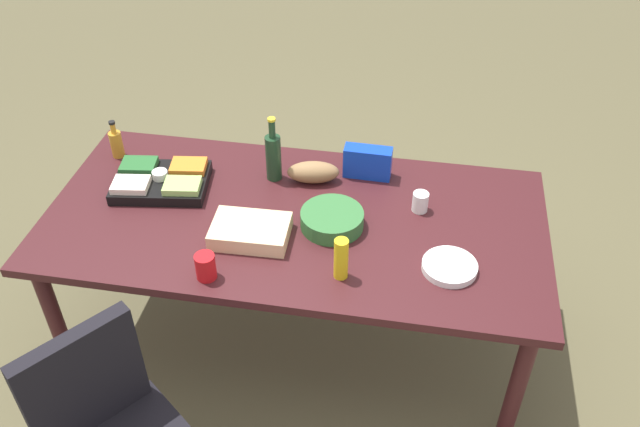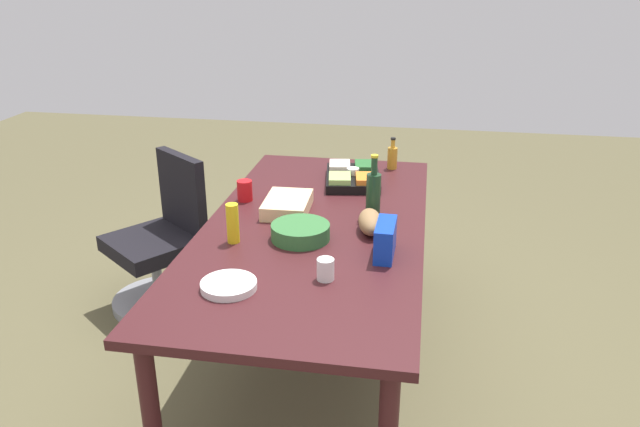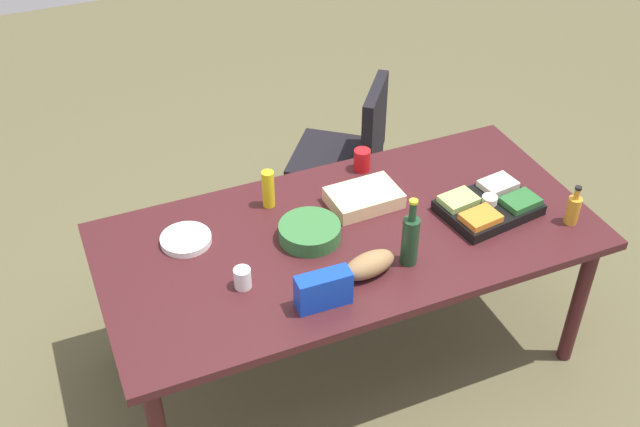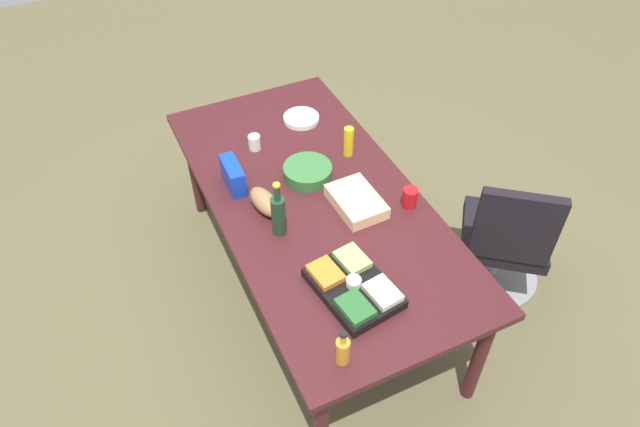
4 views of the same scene
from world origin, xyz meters
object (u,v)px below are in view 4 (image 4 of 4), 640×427
(office_chair, at_px, (502,247))
(bread_loaf, at_px, (265,202))
(chip_bag_blue, at_px, (233,175))
(wine_bottle, at_px, (278,214))
(sheet_cake, at_px, (356,201))
(salad_bowl, at_px, (308,172))
(mustard_bottle, at_px, (349,142))
(dressing_bottle, at_px, (343,350))
(paper_plate_stack, at_px, (301,118))
(paper_cup, at_px, (254,142))
(red_solo_cup, at_px, (410,198))
(veggie_tray, at_px, (353,286))
(conference_table, at_px, (315,208))

(office_chair, xyz_separation_m, bread_loaf, (-0.47, -1.28, 0.48))
(office_chair, distance_m, chip_bag_blue, 1.62)
(bread_loaf, relative_size, wine_bottle, 0.75)
(wine_bottle, height_order, sheet_cake, wine_bottle)
(office_chair, height_order, salad_bowl, office_chair)
(wine_bottle, bearing_deg, office_chair, 77.16)
(chip_bag_blue, bearing_deg, office_chair, 62.38)
(mustard_bottle, bearing_deg, dressing_bottle, -28.22)
(dressing_bottle, relative_size, sheet_cake, 0.61)
(bread_loaf, height_order, chip_bag_blue, chip_bag_blue)
(paper_plate_stack, relative_size, paper_cup, 2.44)
(paper_cup, height_order, red_solo_cup, red_solo_cup)
(veggie_tray, height_order, mustard_bottle, mustard_bottle)
(bread_loaf, height_order, mustard_bottle, mustard_bottle)
(conference_table, relative_size, paper_cup, 24.11)
(paper_plate_stack, height_order, veggie_tray, veggie_tray)
(sheet_cake, bearing_deg, conference_table, -132.14)
(bread_loaf, xyz_separation_m, salad_bowl, (-0.14, 0.31, -0.01))
(mustard_bottle, relative_size, wine_bottle, 0.57)
(red_solo_cup, bearing_deg, paper_cup, -144.68)
(wine_bottle, distance_m, chip_bag_blue, 0.44)
(chip_bag_blue, xyz_separation_m, sheet_cake, (0.43, 0.53, -0.04))
(conference_table, bearing_deg, red_solo_cup, 58.16)
(chip_bag_blue, bearing_deg, veggie_tray, 15.33)
(bread_loaf, relative_size, red_solo_cup, 2.18)
(conference_table, distance_m, red_solo_cup, 0.51)
(conference_table, xyz_separation_m, salad_bowl, (-0.17, 0.03, 0.11))
(veggie_tray, bearing_deg, dressing_bottle, -34.73)
(mustard_bottle, height_order, sheet_cake, mustard_bottle)
(bread_loaf, distance_m, paper_cup, 0.52)
(bread_loaf, height_order, red_solo_cup, red_solo_cup)
(red_solo_cup, bearing_deg, wine_bottle, -99.26)
(chip_bag_blue, height_order, red_solo_cup, chip_bag_blue)
(wine_bottle, distance_m, sheet_cake, 0.44)
(office_chair, relative_size, paper_plate_stack, 4.16)
(mustard_bottle, height_order, salad_bowl, mustard_bottle)
(office_chair, distance_m, paper_plate_stack, 1.44)
(paper_plate_stack, xyz_separation_m, bread_loaf, (0.64, -0.49, 0.04))
(salad_bowl, bearing_deg, veggie_tray, -9.84)
(mustard_bottle, xyz_separation_m, wine_bottle, (0.40, -0.59, 0.03))
(office_chair, bearing_deg, wine_bottle, -102.84)
(salad_bowl, height_order, sheet_cake, salad_bowl)
(veggie_tray, bearing_deg, conference_table, 170.52)
(mustard_bottle, relative_size, dressing_bottle, 0.95)
(salad_bowl, xyz_separation_m, sheet_cake, (0.32, 0.13, -0.00))
(dressing_bottle, bearing_deg, bread_loaf, 177.56)
(office_chair, height_order, chip_bag_blue, chip_bag_blue)
(salad_bowl, bearing_deg, bread_loaf, -65.85)
(sheet_cake, bearing_deg, paper_plate_stack, 176.48)
(bread_loaf, xyz_separation_m, mustard_bottle, (-0.22, 0.60, 0.04))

